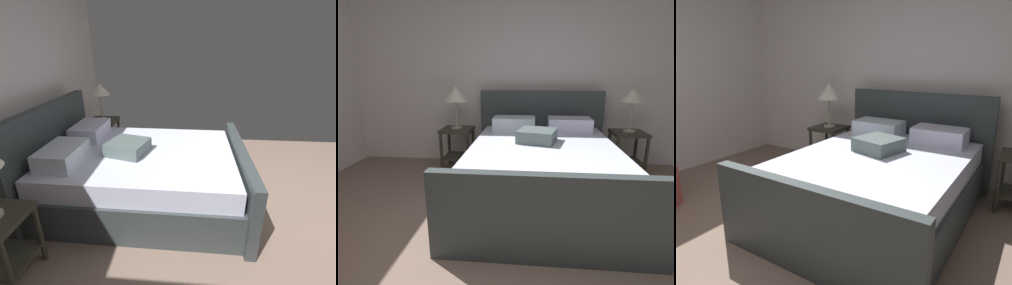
{
  "view_description": "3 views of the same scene",
  "coord_description": "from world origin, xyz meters",
  "views": [
    {
      "loc": [
        -2.12,
        1.13,
        1.78
      ],
      "look_at": [
        0.3,
        1.34,
        0.78
      ],
      "focal_mm": 26.3,
      "sensor_mm": 36.0,
      "label": 1
    },
    {
      "loc": [
        0.26,
        -1.2,
        1.39
      ],
      "look_at": [
        0.04,
        1.21,
        0.75
      ],
      "focal_mm": 28.64,
      "sensor_mm": 36.0,
      "label": 2
    },
    {
      "loc": [
        1.68,
        -0.95,
        1.54
      ],
      "look_at": [
        0.13,
        1.48,
        0.75
      ],
      "focal_mm": 33.13,
      "sensor_mm": 36.0,
      "label": 3
    }
  ],
  "objects": [
    {
      "name": "table_lamp_right",
      "position": [
        1.62,
        2.51,
        1.08
      ],
      "size": [
        0.3,
        0.3,
        0.59
      ],
      "color": "#B7B293",
      "rests_on": "nightstand_right"
    },
    {
      "name": "nightstand_right",
      "position": [
        1.62,
        2.51,
        0.4
      ],
      "size": [
        0.44,
        0.44,
        0.6
      ],
      "color": "#333227",
      "rests_on": "ground"
    },
    {
      "name": "ground_plane",
      "position": [
        0.0,
        0.0,
        -0.01
      ],
      "size": [
        4.93,
        5.84,
        0.02
      ],
      "primitive_type": "cube",
      "color": "#7C6557"
    },
    {
      "name": "bed",
      "position": [
        0.42,
        1.69,
        0.34
      ],
      "size": [
        1.79,
        2.29,
        1.13
      ],
      "color": "#353D3E",
      "rests_on": "ground"
    }
  ]
}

